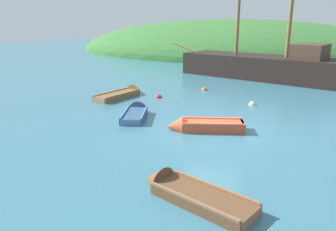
{
  "coord_description": "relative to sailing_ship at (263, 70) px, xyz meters",
  "views": [
    {
      "loc": [
        4.34,
        -12.82,
        4.56
      ],
      "look_at": [
        -2.39,
        0.6,
        0.25
      ],
      "focal_mm": 35.27,
      "sensor_mm": 36.0,
      "label": 1
    }
  ],
  "objects": [
    {
      "name": "buoy_red",
      "position": [
        -4.28,
        -10.22,
        -0.69
      ],
      "size": [
        0.4,
        0.4,
        0.4
      ],
      "primitive_type": "sphere",
      "color": "red",
      "rests_on": "ground"
    },
    {
      "name": "rowboat_portside",
      "position": [
        0.41,
        -14.96,
        -0.54
      ],
      "size": [
        3.41,
        2.17,
        0.92
      ],
      "rotation": [
        0.0,
        0.0,
        3.55
      ],
      "color": "#C64C2D",
      "rests_on": "ground"
    },
    {
      "name": "ground_plane",
      "position": [
        0.82,
        -14.92,
        -0.69
      ],
      "size": [
        120.0,
        120.0,
        0.0
      ],
      "primitive_type": "plane",
      "color": "teal"
    },
    {
      "name": "sailing_ship",
      "position": [
        0.0,
        0.0,
        0.0
      ],
      "size": [
        16.0,
        6.7,
        11.05
      ],
      "rotation": [
        0.0,
        0.0,
        2.92
      ],
      "color": "black",
      "rests_on": "ground"
    },
    {
      "name": "rowboat_center",
      "position": [
        -3.37,
        -14.33,
        -0.59
      ],
      "size": [
        2.08,
        3.1,
        0.97
      ],
      "rotation": [
        0.0,
        0.0,
        1.98
      ],
      "color": "#335175",
      "rests_on": "ground"
    },
    {
      "name": "shore_hill",
      "position": [
        -8.99,
        20.21,
        -0.69
      ],
      "size": [
        48.23,
        27.9,
        9.74
      ],
      "primitive_type": "ellipsoid",
      "color": "#387033",
      "rests_on": "ground"
    },
    {
      "name": "rowboat_far",
      "position": [
        2.01,
        -20.42,
        -0.6
      ],
      "size": [
        3.59,
        1.9,
        1.0
      ],
      "rotation": [
        0.0,
        0.0,
        2.88
      ],
      "color": "brown",
      "rests_on": "ground"
    },
    {
      "name": "buoy_orange",
      "position": [
        -2.57,
        -6.75,
        -0.69
      ],
      "size": [
        0.4,
        0.4,
        0.4
      ],
      "primitive_type": "sphere",
      "color": "orange",
      "rests_on": "ground"
    },
    {
      "name": "buoy_white",
      "position": [
        1.31,
        -9.43,
        -0.69
      ],
      "size": [
        0.39,
        0.39,
        0.39
      ],
      "primitive_type": "sphere",
      "color": "white",
      "rests_on": "ground"
    },
    {
      "name": "rowboat_outer_left",
      "position": [
        -6.44,
        -10.84,
        -0.59
      ],
      "size": [
        1.56,
        3.94,
        1.02
      ],
      "rotation": [
        0.0,
        0.0,
        1.44
      ],
      "color": "brown",
      "rests_on": "ground"
    }
  ]
}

